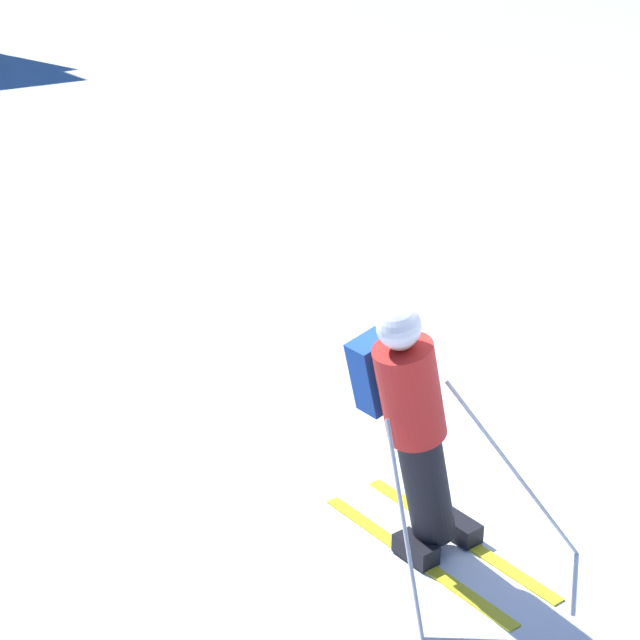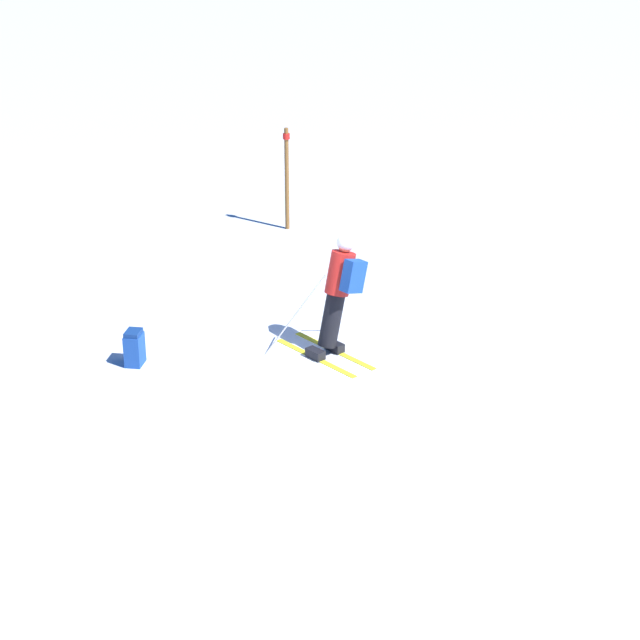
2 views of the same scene
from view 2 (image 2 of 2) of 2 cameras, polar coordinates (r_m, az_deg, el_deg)
name	(u,v)px [view 2 (image 2 of 2)]	position (r m, az deg, el deg)	size (l,w,h in m)	color
ground_plane	(293,368)	(14.54, -1.44, -2.57)	(300.00, 300.00, 0.00)	white
skier	(339,289)	(14.66, 1.01, 1.67)	(1.29, 1.63, 1.72)	yellow
spare_backpack	(134,348)	(14.76, -9.87, -1.48)	(0.37, 0.36, 0.50)	#194293
trail_marker	(287,174)	(19.75, -1.78, 7.78)	(0.13, 0.13, 1.90)	brown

